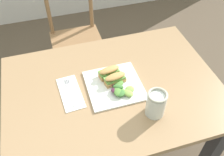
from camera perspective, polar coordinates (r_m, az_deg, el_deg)
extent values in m
plane|color=brown|center=(1.93, -2.37, -15.18)|extent=(8.93, 8.93, 0.00)
cube|color=#997551|center=(1.29, 0.28, -2.54)|extent=(1.11, 0.80, 0.03)
cube|color=#2D2D33|center=(1.60, 21.46, -15.92)|extent=(0.07, 0.07, 0.71)
cube|color=#2D2D33|center=(1.78, -18.19, -5.99)|extent=(0.07, 0.07, 0.71)
cube|color=#2D2D33|center=(1.91, 11.28, 0.50)|extent=(0.07, 0.07, 0.71)
cylinder|color=#8E6642|center=(2.07, -11.09, -0.67)|extent=(0.03, 0.03, 0.43)
cylinder|color=#8E6642|center=(2.10, -1.96, 1.26)|extent=(0.03, 0.03, 0.43)
cylinder|color=#8E6642|center=(2.32, -12.39, 5.24)|extent=(0.03, 0.03, 0.43)
cylinder|color=#8E6642|center=(2.34, -4.16, 6.90)|extent=(0.03, 0.03, 0.43)
cube|color=#8E6642|center=(2.05, -8.02, 7.97)|extent=(0.40, 0.40, 0.02)
cylinder|color=#8E6642|center=(2.07, -14.40, 14.73)|extent=(0.03, 0.03, 0.42)
cylinder|color=#8E6642|center=(2.10, -4.90, 16.50)|extent=(0.03, 0.03, 0.42)
cube|color=white|center=(1.28, 0.52, -1.70)|extent=(0.28, 0.28, 0.01)
cube|color=tan|center=(1.28, 0.72, -0.68)|extent=(0.12, 0.06, 0.02)
cube|color=#6B9E47|center=(1.27, 0.60, -0.01)|extent=(0.11, 0.07, 0.01)
ellipsoid|color=tan|center=(1.26, 0.73, 0.35)|extent=(0.12, 0.06, 0.02)
cube|color=tan|center=(1.31, -0.61, 0.85)|extent=(0.12, 0.06, 0.02)
cube|color=#6B9E47|center=(1.31, -0.74, 1.51)|extent=(0.11, 0.07, 0.01)
ellipsoid|color=tan|center=(1.29, -0.63, 1.88)|extent=(0.12, 0.06, 0.02)
ellipsoid|color=#6B9E47|center=(1.24, 1.90, -3.07)|extent=(0.06, 0.06, 0.01)
ellipsoid|color=#4C2338|center=(1.23, 0.57, -2.92)|extent=(0.05, 0.05, 0.01)
ellipsoid|color=#518438|center=(1.26, 1.70, -1.37)|extent=(0.06, 0.05, 0.02)
ellipsoid|color=#84A84C|center=(1.23, 3.68, -3.45)|extent=(0.06, 0.07, 0.02)
ellipsoid|color=#4C2338|center=(1.26, 0.83, -1.53)|extent=(0.05, 0.05, 0.01)
ellipsoid|color=#518438|center=(1.26, 1.20, -1.37)|extent=(0.03, 0.06, 0.01)
ellipsoid|color=#84A84C|center=(1.25, 4.08, -2.56)|extent=(0.06, 0.05, 0.02)
ellipsoid|color=#3D7033|center=(1.22, 1.99, -3.52)|extent=(0.06, 0.06, 0.02)
ellipsoid|color=#3D7033|center=(1.24, 1.42, -2.05)|extent=(0.06, 0.05, 0.02)
ellipsoid|color=#518438|center=(1.22, 1.24, -2.99)|extent=(0.06, 0.07, 0.02)
cube|color=white|center=(1.27, -9.47, -3.36)|extent=(0.11, 0.24, 0.00)
cube|color=silver|center=(1.25, -9.25, -4.00)|extent=(0.02, 0.14, 0.00)
cube|color=silver|center=(1.31, -10.20, -1.07)|extent=(0.03, 0.05, 0.00)
cube|color=#38383D|center=(1.32, -9.94, -0.72)|extent=(0.00, 0.03, 0.00)
cube|color=#38383D|center=(1.32, -10.27, -0.81)|extent=(0.00, 0.03, 0.00)
cube|color=#38383D|center=(1.32, -10.61, -0.89)|extent=(0.00, 0.03, 0.00)
cylinder|color=#C67528|center=(1.16, 9.91, -6.35)|extent=(0.08, 0.08, 0.10)
cylinder|color=silver|center=(1.15, 9.99, -5.98)|extent=(0.09, 0.09, 0.12)
torus|color=#B7B29E|center=(1.10, 10.43, -3.85)|extent=(0.09, 0.09, 0.01)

